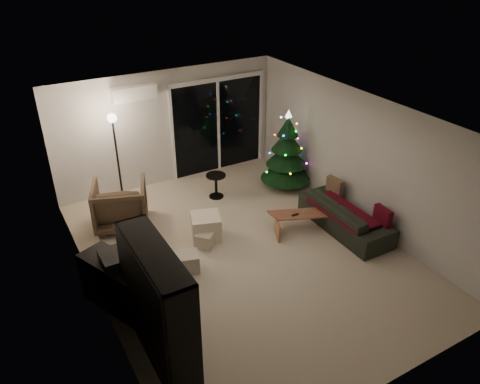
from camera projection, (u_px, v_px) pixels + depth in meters
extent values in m
plane|color=beige|center=(244.00, 253.00, 8.22)|extent=(6.50, 6.50, 0.00)
plane|color=white|center=(244.00, 118.00, 7.01)|extent=(6.50, 6.50, 0.00)
cube|color=silver|center=(168.00, 128.00, 10.08)|extent=(5.00, 0.02, 2.50)
cube|color=silver|center=(392.00, 314.00, 5.15)|extent=(5.00, 0.02, 2.50)
cube|color=silver|center=(89.00, 233.00, 6.52)|extent=(0.02, 6.50, 2.50)
cube|color=silver|center=(360.00, 158.00, 8.70)|extent=(0.02, 6.50, 2.50)
cube|color=black|center=(218.00, 127.00, 10.68)|extent=(2.20, 0.02, 2.10)
cube|color=white|center=(134.00, 93.00, 9.25)|extent=(0.90, 0.22, 0.28)
cube|color=#3F3833|center=(209.00, 162.00, 11.61)|extent=(2.60, 1.00, 0.10)
cube|color=white|center=(201.00, 136.00, 11.65)|extent=(2.20, 0.06, 1.00)
cube|color=black|center=(120.00, 285.00, 6.87)|extent=(0.93, 1.35, 0.79)
cube|color=black|center=(115.00, 259.00, 6.63)|extent=(0.40, 0.47, 0.17)
imported|color=brown|center=(120.00, 204.00, 8.80)|extent=(1.24, 1.26, 0.90)
cube|color=#F5E1BC|center=(206.00, 227.00, 8.52)|extent=(0.66, 0.66, 0.46)
cube|color=beige|center=(186.00, 262.00, 7.73)|extent=(0.52, 0.45, 0.31)
cube|color=beige|center=(206.00, 238.00, 8.37)|extent=(0.49, 0.48, 0.28)
cylinder|color=black|center=(216.00, 186.00, 9.85)|extent=(0.44, 0.44, 0.52)
cylinder|color=black|center=(118.00, 162.00, 9.23)|extent=(0.31, 0.31, 1.91)
imported|color=black|center=(346.00, 215.00, 8.76)|extent=(0.81, 1.99, 0.58)
cube|color=maroon|center=(342.00, 211.00, 8.65)|extent=(0.62, 1.42, 0.05)
cube|color=#987358|center=(335.00, 187.00, 9.24)|extent=(0.15, 0.39, 0.38)
cube|color=maroon|center=(382.00, 217.00, 8.26)|extent=(0.14, 0.39, 0.38)
cube|color=black|center=(295.00, 215.00, 8.63)|extent=(0.14, 0.04, 0.02)
cube|color=slate|center=(304.00, 210.00, 8.78)|extent=(0.14, 0.08, 0.02)
cone|color=#153C1D|center=(287.00, 150.00, 9.97)|extent=(1.37, 1.37, 1.76)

